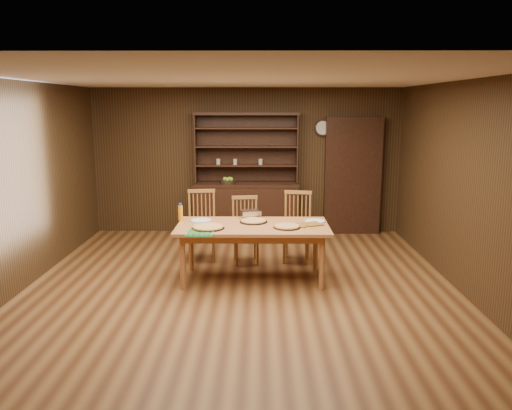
{
  "coord_description": "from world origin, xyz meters",
  "views": [
    {
      "loc": [
        0.25,
        -5.97,
        2.29
      ],
      "look_at": [
        0.19,
        0.4,
        1.02
      ],
      "focal_mm": 35.0,
      "sensor_mm": 36.0,
      "label": 1
    }
  ],
  "objects_px": {
    "china_hutch": "(246,202)",
    "chair_center": "(245,228)",
    "juice_bottle": "(180,212)",
    "dining_table": "(253,231)",
    "chair_right": "(297,224)",
    "chair_left": "(202,223)"
  },
  "relations": [
    {
      "from": "chair_right",
      "to": "china_hutch",
      "type": "bearing_deg",
      "value": 127.65
    },
    {
      "from": "china_hutch",
      "to": "chair_center",
      "type": "relative_size",
      "value": 2.22
    },
    {
      "from": "dining_table",
      "to": "chair_left",
      "type": "distance_m",
      "value": 1.22
    },
    {
      "from": "chair_left",
      "to": "chair_center",
      "type": "relative_size",
      "value": 1.07
    },
    {
      "from": "chair_right",
      "to": "chair_center",
      "type": "bearing_deg",
      "value": -164.64
    },
    {
      "from": "chair_left",
      "to": "juice_bottle",
      "type": "distance_m",
      "value": 0.76
    },
    {
      "from": "china_hutch",
      "to": "chair_center",
      "type": "xyz_separation_m",
      "value": [
        0.03,
        -1.57,
        -0.08
      ]
    },
    {
      "from": "dining_table",
      "to": "chair_center",
      "type": "distance_m",
      "value": 0.82
    },
    {
      "from": "chair_left",
      "to": "china_hutch",
      "type": "bearing_deg",
      "value": 59.37
    },
    {
      "from": "china_hutch",
      "to": "dining_table",
      "type": "bearing_deg",
      "value": -86.41
    },
    {
      "from": "china_hutch",
      "to": "chair_left",
      "type": "xyz_separation_m",
      "value": [
        -0.63,
        -1.43,
        -0.04
      ]
    },
    {
      "from": "dining_table",
      "to": "juice_bottle",
      "type": "distance_m",
      "value": 1.04
    },
    {
      "from": "juice_bottle",
      "to": "chair_left",
      "type": "bearing_deg",
      "value": 72.18
    },
    {
      "from": "dining_table",
      "to": "chair_right",
      "type": "relative_size",
      "value": 1.91
    },
    {
      "from": "chair_left",
      "to": "chair_right",
      "type": "distance_m",
      "value": 1.43
    },
    {
      "from": "chair_center",
      "to": "chair_right",
      "type": "distance_m",
      "value": 0.77
    },
    {
      "from": "dining_table",
      "to": "chair_right",
      "type": "distance_m",
      "value": 1.09
    },
    {
      "from": "chair_center",
      "to": "juice_bottle",
      "type": "distance_m",
      "value": 1.07
    },
    {
      "from": "china_hutch",
      "to": "chair_center",
      "type": "distance_m",
      "value": 1.57
    },
    {
      "from": "chair_left",
      "to": "chair_center",
      "type": "height_order",
      "value": "chair_left"
    },
    {
      "from": "china_hutch",
      "to": "juice_bottle",
      "type": "distance_m",
      "value": 2.27
    },
    {
      "from": "china_hutch",
      "to": "dining_table",
      "type": "relative_size",
      "value": 1.09
    }
  ]
}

